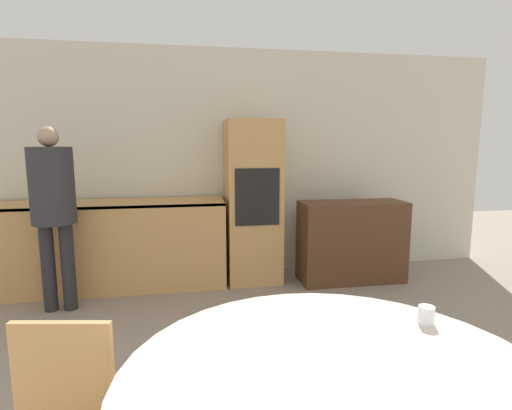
{
  "coord_description": "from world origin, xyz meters",
  "views": [
    {
      "loc": [
        -0.45,
        0.03,
        1.54
      ],
      "look_at": [
        0.01,
        2.63,
        1.13
      ],
      "focal_mm": 28.0,
      "sensor_mm": 36.0,
      "label": 1
    }
  ],
  "objects": [
    {
      "name": "cup",
      "position": [
        0.54,
        1.48,
        0.82
      ],
      "size": [
        0.07,
        0.07,
        0.08
      ],
      "color": "silver",
      "rests_on": "dining_table"
    },
    {
      "name": "person_standing",
      "position": [
        -1.63,
        3.83,
        1.04
      ],
      "size": [
        0.38,
        0.38,
        1.69
      ],
      "color": "#262628",
      "rests_on": "ground_plane"
    },
    {
      "name": "kitchen_counter",
      "position": [
        -1.26,
        4.36,
        0.48
      ],
      "size": [
        2.41,
        0.6,
        0.93
      ],
      "color": "tan",
      "rests_on": "ground_plane"
    },
    {
      "name": "sideboard",
      "position": [
        1.36,
        4.12,
        0.45
      ],
      "size": [
        1.16,
        0.45,
        0.9
      ],
      "color": "#51331E",
      "rests_on": "ground_plane"
    },
    {
      "name": "wall_back",
      "position": [
        0.0,
        4.7,
        1.3
      ],
      "size": [
        6.64,
        0.05,
        2.6
      ],
      "color": "beige",
      "rests_on": "ground_plane"
    },
    {
      "name": "oven_unit",
      "position": [
        0.28,
        4.37,
        0.9
      ],
      "size": [
        0.59,
        0.59,
        1.79
      ],
      "color": "tan",
      "rests_on": "ground_plane"
    }
  ]
}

